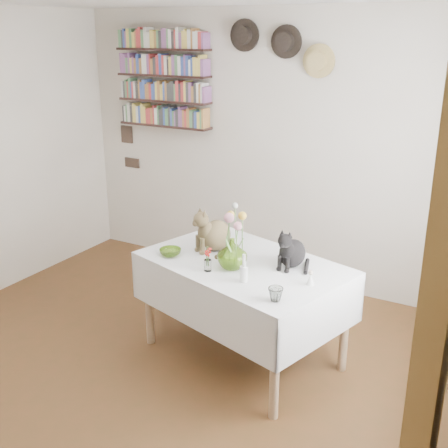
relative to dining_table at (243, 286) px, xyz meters
The scene contains 15 objects.
room 1.17m from the dining_table, 120.42° to the right, with size 4.08×4.58×2.58m.
curtain 1.80m from the dining_table, 33.67° to the right, with size 0.12×0.38×2.10m, color brown.
dining_table is the anchor object (origin of this frame).
tabby_cat 0.47m from the dining_table, 157.91° to the left, with size 0.23×0.29×0.34m, color brown, non-canonical shape.
black_cat 0.47m from the dining_table, 18.57° to the left, with size 0.19×0.25×0.29m, color black, non-canonical shape.
flower_vase 0.32m from the dining_table, 97.57° to the right, with size 0.21×0.21×0.22m, color #9DCB44.
green_bowl 0.58m from the dining_table, 163.56° to the right, with size 0.16×0.16×0.05m, color #9DCB44.
drinking_glass 0.66m from the dining_table, 44.32° to the right, with size 0.09×0.09×0.09m, color white.
candlestick 0.41m from the dining_table, 62.00° to the right, with size 0.05×0.05×0.19m.
berry_jar 0.40m from the dining_table, 118.85° to the right, with size 0.05×0.05×0.20m.
porcelain_figurine 0.60m from the dining_table, 12.48° to the right, with size 0.05×0.05×0.10m.
flower_bouquet 0.54m from the dining_table, 98.29° to the right, with size 0.17×0.12×0.39m.
bookshelf_unit 2.43m from the dining_table, 139.84° to the left, with size 1.00×0.16×0.91m.
wall_hats 2.13m from the dining_table, 105.06° to the left, with size 0.98×0.09×0.48m.
wall_art_plaques 2.60m from the dining_table, 146.35° to the left, with size 0.21×0.02×0.44m.
Camera 1 is at (2.15, -2.40, 2.30)m, focal length 45.00 mm.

